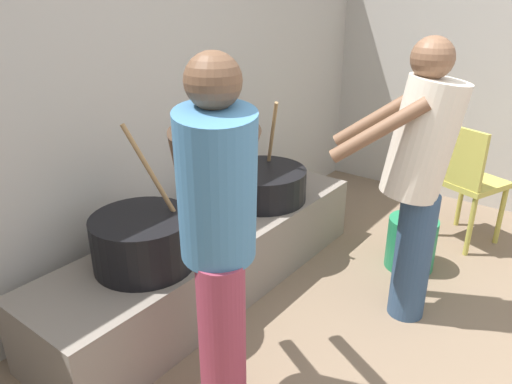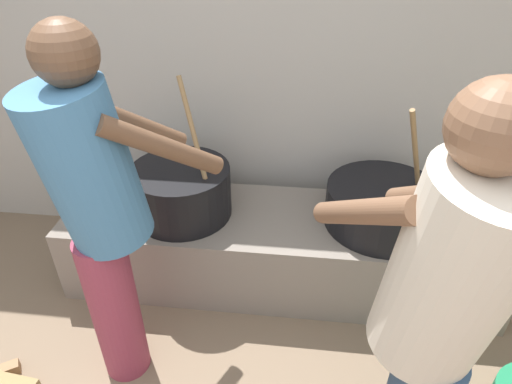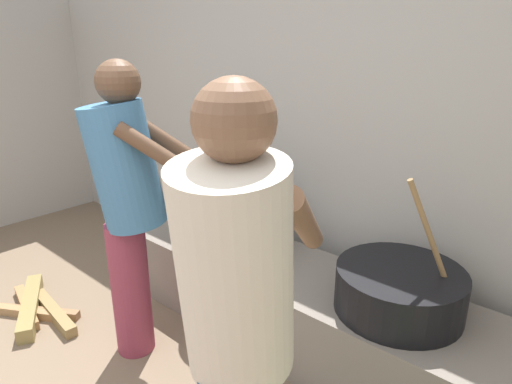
# 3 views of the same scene
# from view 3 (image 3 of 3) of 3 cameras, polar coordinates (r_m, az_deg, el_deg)

# --- Properties ---
(block_enclosure_rear) EXTENTS (5.79, 0.20, 2.01)m
(block_enclosure_rear) POSITION_cam_3_polar(r_m,az_deg,el_deg) (2.78, 7.08, 6.30)
(block_enclosure_rear) COLOR #ADA8A0
(block_enclosure_rear) RESTS_ON ground_plane
(hearth_ledge) EXTENTS (2.29, 0.60, 0.43)m
(hearth_ledge) POSITION_cam_3_polar(r_m,az_deg,el_deg) (2.51, 6.20, -14.87)
(hearth_ledge) COLOR slate
(hearth_ledge) RESTS_ON ground_plane
(cooking_pot_main) EXTENTS (0.58, 0.58, 0.66)m
(cooking_pot_main) POSITION_cam_3_polar(r_m,az_deg,el_deg) (2.14, 18.23, -12.07)
(cooking_pot_main) COLOR black
(cooking_pot_main) RESTS_ON hearth_ledge
(cooking_pot_secondary) EXTENTS (0.51, 0.51, 0.72)m
(cooking_pot_secondary) POSITION_cam_3_polar(r_m,az_deg,el_deg) (2.62, -2.97, -4.52)
(cooking_pot_secondary) COLOR black
(cooking_pot_secondary) RESTS_ON hearth_ledge
(cook_in_cream_shirt) EXTENTS (0.56, 0.72, 1.53)m
(cook_in_cream_shirt) POSITION_cam_3_polar(r_m,az_deg,el_deg) (1.24, -2.56, -17.16)
(cook_in_cream_shirt) COLOR navy
(cook_in_cream_shirt) RESTS_ON ground_plane
(cook_in_blue_shirt) EXTENTS (0.68, 0.68, 1.54)m
(cook_in_blue_shirt) POSITION_cam_3_polar(r_m,az_deg,el_deg) (2.23, -16.40, -0.85)
(cook_in_blue_shirt) COLOR #8C3347
(cook_in_blue_shirt) RESTS_ON ground_plane
(firewood_pile) EXTENTS (0.76, 0.39, 0.09)m
(firewood_pile) POSITION_cam_3_polar(r_m,az_deg,el_deg) (3.13, -27.00, -13.47)
(firewood_pile) COLOR #9D7145
(firewood_pile) RESTS_ON ground_plane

